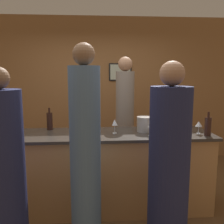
# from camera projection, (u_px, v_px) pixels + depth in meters

# --- Properties ---
(ground_plane) EXTENTS (14.00, 14.00, 0.00)m
(ground_plane) POSITION_uv_depth(u_px,v_px,m) (99.00, 207.00, 3.24)
(ground_plane) COLOR brown
(back_wall) EXTENTS (8.00, 0.08, 2.80)m
(back_wall) POSITION_uv_depth(u_px,v_px,m) (97.00, 90.00, 4.92)
(back_wall) COLOR olive
(back_wall) RESTS_ON ground_plane
(bar_counter) EXTENTS (2.82, 0.72, 0.99)m
(bar_counter) POSITION_uv_depth(u_px,v_px,m) (99.00, 171.00, 3.17)
(bar_counter) COLOR #B27F4C
(bar_counter) RESTS_ON ground_plane
(bartender) EXTENTS (0.29, 0.29, 1.98)m
(bartender) POSITION_uv_depth(u_px,v_px,m) (125.00, 123.00, 3.98)
(bartender) COLOR gray
(bartender) RESTS_ON ground_plane
(guest_0) EXTENTS (0.30, 0.30, 1.99)m
(guest_0) POSITION_uv_depth(u_px,v_px,m) (85.00, 155.00, 2.38)
(guest_0) COLOR #4C6B93
(guest_0) RESTS_ON ground_plane
(guest_1) EXTENTS (0.36, 0.36, 1.78)m
(guest_1) POSITION_uv_depth(u_px,v_px,m) (5.00, 176.00, 2.21)
(guest_1) COLOR #1E234C
(guest_1) RESTS_ON ground_plane
(guest_2) EXTENTS (0.39, 0.39, 1.83)m
(guest_2) POSITION_uv_depth(u_px,v_px,m) (169.00, 167.00, 2.36)
(guest_2) COLOR #1E234C
(guest_2) RESTS_ON ground_plane
(wine_bottle_0) EXTENTS (0.07, 0.07, 0.26)m
(wine_bottle_0) POSITION_uv_depth(u_px,v_px,m) (6.00, 126.00, 3.02)
(wine_bottle_0) COLOR black
(wine_bottle_0) RESTS_ON bar_counter
(wine_bottle_1) EXTENTS (0.08, 0.08, 0.29)m
(wine_bottle_1) POSITION_uv_depth(u_px,v_px,m) (50.00, 121.00, 3.28)
(wine_bottle_1) COLOR black
(wine_bottle_1) RESTS_ON bar_counter
(wine_bottle_2) EXTENTS (0.08, 0.08, 0.29)m
(wine_bottle_2) POSITION_uv_depth(u_px,v_px,m) (208.00, 126.00, 2.96)
(wine_bottle_2) COLOR black
(wine_bottle_2) RESTS_ON bar_counter
(ice_bucket) EXTENTS (0.21, 0.21, 0.19)m
(ice_bucket) POSITION_uv_depth(u_px,v_px,m) (145.00, 124.00, 3.19)
(ice_bucket) COLOR #9E9993
(ice_bucket) RESTS_ON bar_counter
(wine_glass_0) EXTENTS (0.08, 0.08, 0.15)m
(wine_glass_0) POSITION_uv_depth(u_px,v_px,m) (199.00, 124.00, 3.06)
(wine_glass_0) COLOR silver
(wine_glass_0) RESTS_ON bar_counter
(wine_glass_1) EXTENTS (0.06, 0.06, 0.15)m
(wine_glass_1) POSITION_uv_depth(u_px,v_px,m) (19.00, 126.00, 3.00)
(wine_glass_1) COLOR silver
(wine_glass_1) RESTS_ON bar_counter
(wine_glass_2) EXTENTS (0.08, 0.08, 0.17)m
(wine_glass_2) POSITION_uv_depth(u_px,v_px,m) (179.00, 125.00, 2.94)
(wine_glass_2) COLOR silver
(wine_glass_2) RESTS_ON bar_counter
(wine_glass_3) EXTENTS (0.07, 0.07, 0.17)m
(wine_glass_3) POSITION_uv_depth(u_px,v_px,m) (115.00, 123.00, 3.07)
(wine_glass_3) COLOR silver
(wine_glass_3) RESTS_ON bar_counter
(wine_glass_4) EXTENTS (0.06, 0.06, 0.17)m
(wine_glass_4) POSITION_uv_depth(u_px,v_px,m) (169.00, 127.00, 2.84)
(wine_glass_4) COLOR silver
(wine_glass_4) RESTS_ON bar_counter
(wine_glass_6) EXTENTS (0.07, 0.07, 0.17)m
(wine_glass_6) POSITION_uv_depth(u_px,v_px,m) (151.00, 125.00, 2.95)
(wine_glass_6) COLOR silver
(wine_glass_6) RESTS_ON bar_counter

